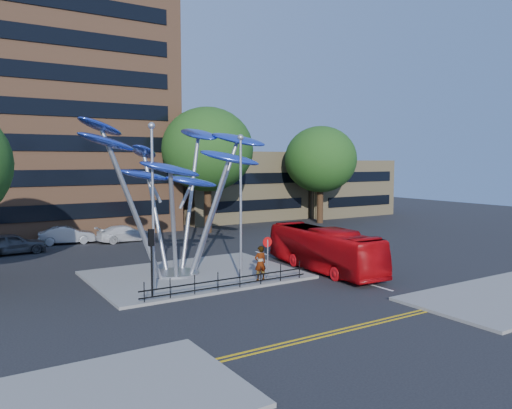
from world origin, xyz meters
TOP-DOWN VIEW (x-y plane):
  - ground at (0.00, 0.00)m, footprint 120.00×120.00m
  - traffic_island at (-1.00, 6.00)m, footprint 12.00×9.00m
  - double_yellow_near at (0.00, -6.00)m, footprint 40.00×0.12m
  - double_yellow_far at (0.00, -6.30)m, footprint 40.00×0.12m
  - brick_tower at (-6.00, 32.00)m, footprint 25.00×15.00m
  - low_building_near at (16.00, 30.00)m, footprint 15.00×8.00m
  - low_building_far at (30.00, 28.00)m, footprint 12.00×8.00m
  - tree_right at (8.00, 22.00)m, footprint 8.80×8.80m
  - tree_far at (22.00, 22.00)m, footprint 8.00×8.00m
  - leaf_sculpture at (-2.07, 6.68)m, footprint 12.72×9.54m
  - street_lamp_left at (-4.50, 3.50)m, footprint 0.36×0.36m
  - street_lamp_right at (0.50, 3.00)m, footprint 0.36×0.36m
  - traffic_light_island at (-5.00, 2.50)m, footprint 0.28×0.18m
  - no_entry_sign_island at (2.00, 2.52)m, footprint 0.60×0.10m
  - pedestrian_railing_front at (-1.00, 1.70)m, footprint 10.00×0.06m
  - red_bus at (6.60, 2.97)m, footprint 3.08×10.05m
  - pedestrian at (1.49, 2.50)m, footprint 0.76×0.53m
  - parked_car_left at (-9.53, 19.67)m, footprint 4.87×2.27m
  - parked_car_mid at (-5.03, 22.39)m, footprint 4.70×2.31m
  - parked_car_right at (-0.53, 21.00)m, footprint 4.93×2.30m

SIDE VIEW (x-z plane):
  - ground at x=0.00m, z-range 0.00..0.00m
  - double_yellow_near at x=0.00m, z-range 0.00..0.01m
  - double_yellow_far at x=0.00m, z-range 0.00..0.01m
  - traffic_island at x=-1.00m, z-range 0.00..0.15m
  - pedestrian_railing_front at x=-1.00m, z-range 0.05..1.05m
  - parked_car_right at x=-0.53m, z-range 0.00..1.39m
  - parked_car_mid at x=-5.03m, z-range 0.00..1.48m
  - parked_car_left at x=-9.53m, z-range 0.00..1.61m
  - pedestrian at x=1.49m, z-range 0.15..2.13m
  - red_bus at x=6.60m, z-range 0.00..2.76m
  - no_entry_sign_island at x=2.00m, z-range 0.59..3.04m
  - traffic_light_island at x=-5.00m, z-range 0.90..4.33m
  - low_building_far at x=30.00m, z-range 0.00..7.00m
  - low_building_near at x=16.00m, z-range 0.00..8.00m
  - street_lamp_right at x=0.50m, z-range 0.94..9.24m
  - street_lamp_left at x=-4.50m, z-range 0.96..9.76m
  - leaf_sculpture at x=-2.07m, z-range 2.12..11.63m
  - tree_far at x=22.00m, z-range 1.70..12.51m
  - tree_right at x=8.00m, z-range 1.98..14.09m
  - brick_tower at x=-6.00m, z-range 0.00..30.00m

